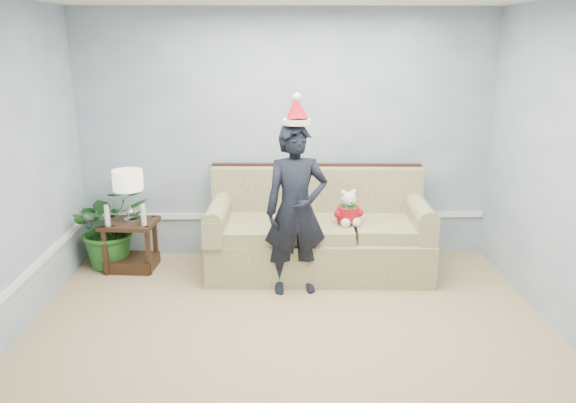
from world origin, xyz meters
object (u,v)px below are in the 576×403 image
(sofa, at_px, (318,235))
(side_table, at_px, (131,250))
(houseplant, at_px, (110,226))
(table_lamp, at_px, (128,182))
(man, at_px, (296,210))
(teddy_bear, at_px, (348,212))

(sofa, xyz_separation_m, side_table, (-1.99, 0.05, -0.17))
(houseplant, bearing_deg, sofa, -3.67)
(sofa, relative_size, houseplant, 2.60)
(houseplant, bearing_deg, table_lamp, -17.95)
(table_lamp, height_order, man, man)
(teddy_bear, bearing_deg, side_table, 162.54)
(sofa, bearing_deg, side_table, -179.19)
(side_table, relative_size, man, 0.36)
(man, bearing_deg, houseplant, 153.08)
(side_table, xyz_separation_m, houseplant, (-0.23, 0.09, 0.24))
(side_table, relative_size, table_lamp, 1.07)
(sofa, relative_size, man, 1.41)
(table_lamp, relative_size, houseplant, 0.62)
(man, height_order, teddy_bear, man)
(sofa, bearing_deg, man, -113.13)
(sofa, xyz_separation_m, table_lamp, (-1.97, 0.06, 0.57))
(table_lamp, xyz_separation_m, teddy_bear, (2.26, -0.26, -0.26))
(side_table, bearing_deg, man, -18.96)
(side_table, height_order, teddy_bear, teddy_bear)
(sofa, height_order, table_lamp, table_lamp)
(houseplant, distance_m, teddy_bear, 2.54)
(table_lamp, bearing_deg, side_table, -148.82)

